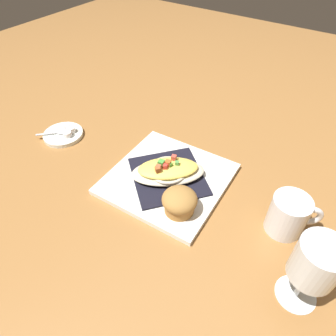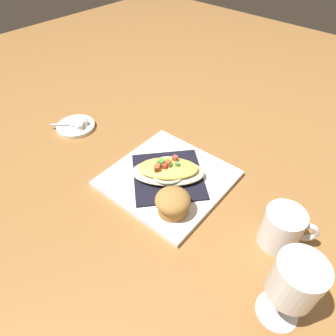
% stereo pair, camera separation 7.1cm
% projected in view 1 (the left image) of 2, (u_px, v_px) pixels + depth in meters
% --- Properties ---
extents(ground_plane, '(2.60, 2.60, 0.00)m').
position_uv_depth(ground_plane, '(168.00, 181.00, 0.75)').
color(ground_plane, olive).
extents(square_plate, '(0.29, 0.29, 0.01)m').
position_uv_depth(square_plate, '(168.00, 179.00, 0.74)').
color(square_plate, white).
rests_on(square_plate, ground_plane).
extents(folded_napkin, '(0.24, 0.24, 0.00)m').
position_uv_depth(folded_napkin, '(168.00, 176.00, 0.73)').
color(folded_napkin, black).
rests_on(folded_napkin, square_plate).
extents(gratin_dish, '(0.20, 0.19, 0.05)m').
position_uv_depth(gratin_dish, '(168.00, 170.00, 0.72)').
color(gratin_dish, beige).
rests_on(gratin_dish, folded_napkin).
extents(muffin, '(0.08, 0.08, 0.06)m').
position_uv_depth(muffin, '(179.00, 202.00, 0.64)').
color(muffin, '#A86F32').
rests_on(muffin, square_plate).
extents(coffee_mug, '(0.10, 0.08, 0.09)m').
position_uv_depth(coffee_mug, '(288.00, 217.00, 0.62)').
color(coffee_mug, white).
rests_on(coffee_mug, ground_plane).
extents(stemmed_glass, '(0.08, 0.08, 0.16)m').
position_uv_depth(stemmed_glass, '(315.00, 265.00, 0.46)').
color(stemmed_glass, white).
rests_on(stemmed_glass, ground_plane).
extents(creamer_saucer, '(0.11, 0.11, 0.01)m').
position_uv_depth(creamer_saucer, '(63.00, 135.00, 0.87)').
color(creamer_saucer, white).
rests_on(creamer_saucer, ground_plane).
extents(spoon, '(0.07, 0.08, 0.01)m').
position_uv_depth(spoon, '(60.00, 132.00, 0.86)').
color(spoon, silver).
rests_on(spoon, creamer_saucer).
extents(creamer_cup_0, '(0.02, 0.02, 0.02)m').
position_uv_depth(creamer_cup_0, '(68.00, 134.00, 0.85)').
color(creamer_cup_0, silver).
rests_on(creamer_cup_0, creamer_saucer).
extents(creamer_cup_1, '(0.02, 0.02, 0.02)m').
position_uv_depth(creamer_cup_1, '(71.00, 130.00, 0.87)').
color(creamer_cup_1, white).
rests_on(creamer_cup_1, creamer_saucer).
extents(creamer_cup_2, '(0.02, 0.02, 0.02)m').
position_uv_depth(creamer_cup_2, '(68.00, 126.00, 0.88)').
color(creamer_cup_2, white).
rests_on(creamer_cup_2, creamer_saucer).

